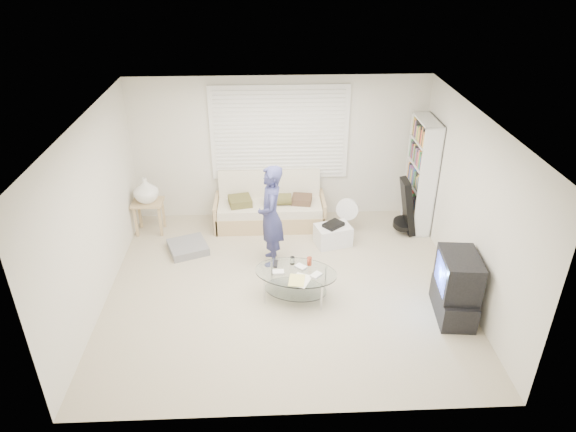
{
  "coord_description": "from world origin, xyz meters",
  "views": [
    {
      "loc": [
        -0.23,
        -6.0,
        4.43
      ],
      "look_at": [
        0.06,
        0.3,
        1.0
      ],
      "focal_mm": 32.0,
      "sensor_mm": 36.0,
      "label": 1
    }
  ],
  "objects_px": {
    "futon_sofa": "(270,209)",
    "tv_unit": "(456,287)",
    "bookshelf": "(421,175)",
    "coffee_table": "(296,277)"
  },
  "relations": [
    {
      "from": "bookshelf",
      "to": "futon_sofa",
      "type": "bearing_deg",
      "value": 175.83
    },
    {
      "from": "coffee_table",
      "to": "tv_unit",
      "type": "bearing_deg",
      "value": -12.76
    },
    {
      "from": "tv_unit",
      "to": "coffee_table",
      "type": "relative_size",
      "value": 0.71
    },
    {
      "from": "futon_sofa",
      "to": "tv_unit",
      "type": "height_order",
      "value": "futon_sofa"
    },
    {
      "from": "tv_unit",
      "to": "coffee_table",
      "type": "bearing_deg",
      "value": 167.24
    },
    {
      "from": "futon_sofa",
      "to": "bookshelf",
      "type": "distance_m",
      "value": 2.6
    },
    {
      "from": "futon_sofa",
      "to": "bookshelf",
      "type": "relative_size",
      "value": 0.98
    },
    {
      "from": "bookshelf",
      "to": "coffee_table",
      "type": "relative_size",
      "value": 1.52
    },
    {
      "from": "futon_sofa",
      "to": "tv_unit",
      "type": "distance_m",
      "value": 3.51
    },
    {
      "from": "bookshelf",
      "to": "coffee_table",
      "type": "height_order",
      "value": "bookshelf"
    }
  ]
}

